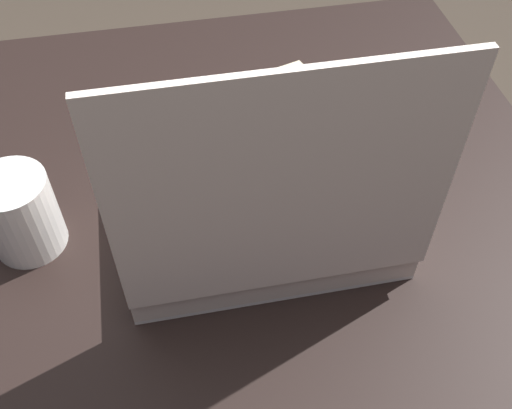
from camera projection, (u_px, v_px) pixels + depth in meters
dining_table at (239, 276)px, 0.84m from camera, size 0.92×0.99×0.73m
donut_box at (263, 206)px, 0.71m from camera, size 0.33×0.28×0.33m
coffee_mug at (20, 213)px, 0.71m from camera, size 0.09×0.09×0.11m
paper_napkin at (274, 90)px, 0.95m from camera, size 0.17×0.13×0.01m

